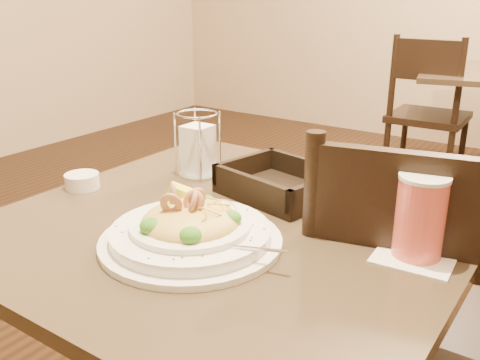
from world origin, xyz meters
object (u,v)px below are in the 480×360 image
Objects in this scene: dining_chair_far at (427,111)px; butter_ramekin at (82,181)px; pasta_bowl at (190,229)px; napkin_caddy at (198,148)px; dining_chair_near at (403,320)px; drink_glass at (420,217)px; main_table at (235,316)px; side_plate at (386,206)px; bread_basket at (279,185)px.

dining_chair_far reaches higher than butter_ramekin.
napkin_caddy is at bearing 126.82° from pasta_bowl.
dining_chair_near reaches higher than napkin_caddy.
dining_chair_near is at bearing 103.26° from dining_chair_far.
dining_chair_near is 1.00× the size of dining_chair_far.
drink_glass is 1.90× the size of butter_ramekin.
dining_chair_far is at bearing 96.68° from main_table.
side_plate is 1.77× the size of butter_ramekin.
dining_chair_near is 0.34m from drink_glass.
main_table is 0.47m from butter_ramekin.
drink_glass is at bearing -11.73° from napkin_caddy.
dining_chair_far is 2.49m from pasta_bowl.
side_plate reaches higher than main_table.
drink_glass is at bearing 8.12° from butter_ramekin.
dining_chair_far reaches higher than drink_glass.
pasta_bowl is at bearing -90.96° from main_table.
drink_glass is (0.35, 0.05, 0.30)m from main_table.
butter_ramekin is at bearing 168.45° from pasta_bowl.
drink_glass reaches higher than side_plate.
napkin_caddy reaches higher than drink_glass.
dining_chair_far is 2.17m from napkin_caddy.
napkin_caddy is (-0.59, 0.12, -0.01)m from drink_glass.
butter_ramekin is (-0.63, -0.29, 0.01)m from side_plate.
pasta_bowl is at bearing -11.55° from butter_ramekin.
main_table is 0.42m from napkin_caddy.
pasta_bowl is 1.35× the size of bread_basket.
drink_glass is at bearing -56.38° from side_plate.
drink_glass is (0.35, 0.19, 0.04)m from pasta_bowl.
butter_ramekin is (-0.75, -0.11, -0.06)m from drink_glass.
pasta_bowl reaches higher than bread_basket.
pasta_bowl is at bearing -53.18° from napkin_caddy.
dining_chair_near is (0.31, 0.20, -0.00)m from main_table.
dining_chair_far is 11.73× the size of butter_ramekin.
dining_chair_near is 6.63× the size of side_plate.
pasta_bowl is 2.65× the size of side_plate.
bread_basket is at bearing 95.38° from dining_chair_far.
dining_chair_near is 6.19× the size of drink_glass.
main_table is 0.97× the size of dining_chair_near.
dining_chair_near and dining_chair_far have the same top height.
butter_ramekin reaches higher than main_table.
bread_basket is at bearing -0.87° from napkin_caddy.
main_table is 0.29m from pasta_bowl.
napkin_caddy is 2.03× the size of butter_ramekin.
drink_glass is at bearing -18.73° from bread_basket.
butter_ramekin is (-0.17, -0.23, -0.05)m from napkin_caddy.
napkin_caddy is (0.04, -2.15, 0.30)m from dining_chair_far.
drink_glass is at bearing 8.61° from main_table.
dining_chair_far reaches higher than side_plate.
dining_chair_far is (-0.27, 2.33, -0.00)m from main_table.
drink_glass is at bearing 28.02° from pasta_bowl.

